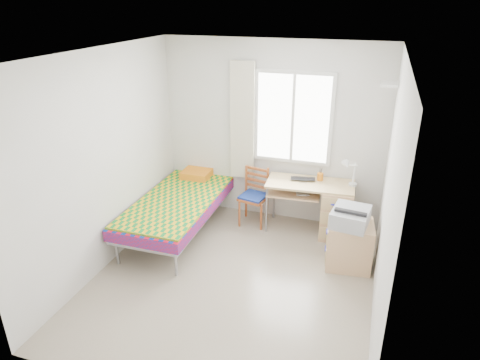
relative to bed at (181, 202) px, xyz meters
name	(u,v)px	position (x,y,z in m)	size (l,w,h in m)	color
floor	(233,279)	(1.08, -0.89, -0.45)	(3.50, 3.50, 0.00)	#BCAD93
ceiling	(231,54)	(1.08, -0.89, 2.15)	(3.50, 3.50, 0.00)	white
wall_back	(272,133)	(1.08, 0.86, 0.85)	(3.20, 3.20, 0.00)	silver
wall_left	(104,163)	(-0.52, -0.89, 0.85)	(3.50, 3.50, 0.00)	silver
wall_right	(388,199)	(2.68, -0.89, 0.85)	(3.50, 3.50, 0.00)	silver
window	(293,118)	(1.38, 0.83, 1.10)	(1.10, 0.04, 1.30)	white
curtain	(242,122)	(0.66, 0.79, 1.00)	(0.35, 0.05, 1.70)	beige
floating_shelf	(389,84)	(2.57, 0.51, 1.70)	(0.20, 0.32, 0.03)	white
bed	(181,202)	(0.00, 0.00, 0.00)	(1.01, 2.14, 0.92)	#9899A0
desk	(331,208)	(2.03, 0.54, -0.04)	(1.22, 0.63, 0.74)	#DABD72
chair	(255,192)	(0.92, 0.56, 0.03)	(0.43, 0.43, 0.84)	#9A4E1D
cabinet	(349,244)	(2.34, -0.16, -0.15)	(0.59, 0.53, 0.59)	tan
printer	(350,216)	(2.32, -0.18, 0.24)	(0.47, 0.53, 0.21)	#A6A8AE
laptop	(303,180)	(1.61, 0.56, 0.31)	(0.34, 0.22, 0.03)	black
pen_cup	(320,177)	(1.83, 0.68, 0.35)	(0.08, 0.08, 0.10)	orange
task_lamp	(349,170)	(2.21, 0.51, 0.56)	(0.23, 0.33, 0.42)	white
book	(296,192)	(1.53, 0.52, 0.14)	(0.18, 0.24, 0.02)	gray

